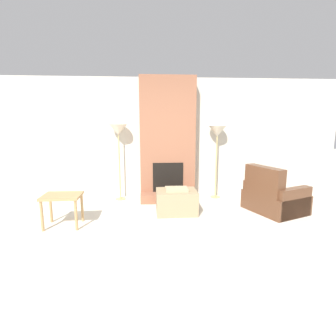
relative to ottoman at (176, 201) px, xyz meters
The scene contains 8 objects.
ground_plane 1.49m from the ottoman, 93.79° to the right, with size 24.00×24.00×0.00m, color beige.
wall_back 1.61m from the ottoman, 94.63° to the left, with size 7.80×0.06×2.60m, color beige.
fireplace 1.40m from the ottoman, 95.67° to the left, with size 1.17×0.63×2.60m.
ottoman is the anchor object (origin of this frame).
armchair 1.80m from the ottoman, ahead, with size 1.12×1.19×0.88m.
side_table 1.96m from the ottoman, 166.05° to the right, with size 0.59×0.45×0.53m.
floor_lamp_left 1.91m from the ottoman, 139.89° to the left, with size 0.38×0.38×1.62m.
floor_lamp_right 1.81m from the ottoman, 44.30° to the left, with size 0.38×0.38×1.58m.
Camera 1 is at (-0.40, -3.15, 1.69)m, focal length 28.00 mm.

